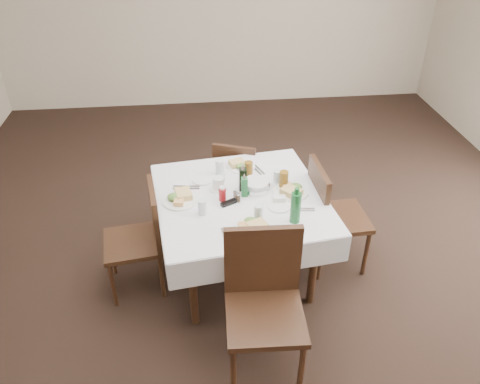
{
  "coord_description": "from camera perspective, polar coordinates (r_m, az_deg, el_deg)",
  "views": [
    {
      "loc": [
        -0.43,
        -2.98,
        2.75
      ],
      "look_at": [
        -0.12,
        -0.1,
        0.8
      ],
      "focal_mm": 35.0,
      "sensor_mm": 36.0,
      "label": 1
    }
  ],
  "objects": [
    {
      "name": "chair_north",
      "position": [
        4.33,
        -0.39,
        2.1
      ],
      "size": [
        0.5,
        0.5,
        0.82
      ],
      "color": "black",
      "rests_on": "ground"
    },
    {
      "name": "iced_tea_b",
      "position": [
        3.59,
        5.34,
        1.49
      ],
      "size": [
        0.07,
        0.07,
        0.14
      ],
      "color": "brown",
      "rests_on": "dining_table"
    },
    {
      "name": "bread_basket",
      "position": [
        3.58,
        1.97,
        0.82
      ],
      "size": [
        0.22,
        0.22,
        0.07
      ],
      "color": "silver",
      "rests_on": "dining_table"
    },
    {
      "name": "cutlery_n",
      "position": [
        3.84,
        2.14,
        2.76
      ],
      "size": [
        0.11,
        0.19,
        0.01
      ],
      "color": "silver",
      "rests_on": "dining_table"
    },
    {
      "name": "sunglasses",
      "position": [
        3.42,
        -1.4,
        -1.32
      ],
      "size": [
        0.13,
        0.09,
        0.03
      ],
      "color": "black",
      "rests_on": "dining_table"
    },
    {
      "name": "oil_cruet_dark",
      "position": [
        3.54,
        0.33,
        1.68
      ],
      "size": [
        0.06,
        0.06,
        0.24
      ],
      "color": "black",
      "rests_on": "dining_table"
    },
    {
      "name": "water_n",
      "position": [
        3.75,
        -2.47,
        3.02
      ],
      "size": [
        0.07,
        0.07,
        0.13
      ],
      "color": "silver",
      "rests_on": "dining_table"
    },
    {
      "name": "room_shell",
      "position": [
        3.19,
        2.01,
        14.89
      ],
      "size": [
        6.04,
        7.04,
        2.8
      ],
      "color": "#C5B39B",
      "rests_on": "ground"
    },
    {
      "name": "iced_tea_a",
      "position": [
        3.71,
        1.06,
        2.75
      ],
      "size": [
        0.06,
        0.06,
        0.14
      ],
      "color": "brown",
      "rests_on": "dining_table"
    },
    {
      "name": "ground_plane",
      "position": [
        4.08,
        1.53,
        -8.47
      ],
      "size": [
        7.0,
        7.0,
        0.0
      ],
      "primitive_type": "plane",
      "color": "black"
    },
    {
      "name": "water_w",
      "position": [
        3.32,
        -4.61,
        -1.84
      ],
      "size": [
        0.06,
        0.06,
        0.11
      ],
      "color": "silver",
      "rests_on": "dining_table"
    },
    {
      "name": "meal_west",
      "position": [
        3.49,
        -7.32,
        -0.71
      ],
      "size": [
        0.27,
        0.27,
        0.06
      ],
      "color": "white",
      "rests_on": "dining_table"
    },
    {
      "name": "water_s",
      "position": [
        3.26,
        2.27,
        -2.47
      ],
      "size": [
        0.06,
        0.06,
        0.12
      ],
      "color": "silver",
      "rests_on": "dining_table"
    },
    {
      "name": "ketchup_bottle",
      "position": [
        3.45,
        -2.17,
        -0.22
      ],
      "size": [
        0.05,
        0.05,
        0.12
      ],
      "color": "maroon",
      "rests_on": "dining_table"
    },
    {
      "name": "water_e",
      "position": [
        3.65,
        4.56,
        1.85
      ],
      "size": [
        0.06,
        0.06,
        0.11
      ],
      "color": "silver",
      "rests_on": "dining_table"
    },
    {
      "name": "chair_east",
      "position": [
        3.81,
        10.78,
        -2.26
      ],
      "size": [
        0.47,
        0.47,
        0.95
      ],
      "color": "black",
      "rests_on": "ground"
    },
    {
      "name": "cutlery_s",
      "position": [
        3.14,
        -1.72,
        -5.32
      ],
      "size": [
        0.06,
        0.17,
        0.01
      ],
      "color": "silver",
      "rests_on": "dining_table"
    },
    {
      "name": "cutlery_w",
      "position": [
        3.63,
        -6.56,
        0.52
      ],
      "size": [
        0.21,
        0.08,
        0.01
      ],
      "color": "silver",
      "rests_on": "dining_table"
    },
    {
      "name": "coffee_mug",
      "position": [
        3.57,
        -2.63,
        1.0
      ],
      "size": [
        0.14,
        0.14,
        0.1
      ],
      "color": "white",
      "rests_on": "dining_table"
    },
    {
      "name": "chair_south",
      "position": [
        3.0,
        2.91,
        -12.4
      ],
      "size": [
        0.5,
        0.5,
        1.02
      ],
      "color": "black",
      "rests_on": "ground"
    },
    {
      "name": "chair_west",
      "position": [
        3.63,
        -11.75,
        -4.93
      ],
      "size": [
        0.48,
        0.48,
        0.9
      ],
      "color": "black",
      "rests_on": "ground"
    },
    {
      "name": "green_bottle",
      "position": [
        3.22,
        6.79,
        -1.83
      ],
      "size": [
        0.07,
        0.07,
        0.27
      ],
      "color": "#1B622C",
      "rests_on": "dining_table"
    },
    {
      "name": "cutlery_e",
      "position": [
        3.4,
        7.76,
        -2.17
      ],
      "size": [
        0.16,
        0.05,
        0.01
      ],
      "color": "silver",
      "rests_on": "dining_table"
    },
    {
      "name": "pepper_shaker",
      "position": [
        3.44,
        -0.23,
        -0.66
      ],
      "size": [
        0.03,
        0.03,
        0.07
      ],
      "color": "#3B2C1D",
      "rests_on": "dining_table"
    },
    {
      "name": "dining_table",
      "position": [
        3.56,
        0.06,
        -1.67
      ],
      "size": [
        1.39,
        1.39,
        0.76
      ],
      "color": "black",
      "rests_on": "ground"
    },
    {
      "name": "sugar_caddy",
      "position": [
        3.45,
        4.8,
        -0.85
      ],
      "size": [
        0.1,
        0.06,
        0.05
      ],
      "color": "white",
      "rests_on": "dining_table"
    },
    {
      "name": "meal_north",
      "position": [
        3.86,
        0.06,
        3.3
      ],
      "size": [
        0.23,
        0.23,
        0.05
      ],
      "color": "white",
      "rests_on": "dining_table"
    },
    {
      "name": "side_plate_b",
      "position": [
        3.41,
        4.79,
        -1.75
      ],
      "size": [
        0.17,
        0.17,
        0.01
      ],
      "color": "white",
      "rests_on": "dining_table"
    },
    {
      "name": "side_plate_a",
      "position": [
        3.71,
        -4.51,
        1.57
      ],
      "size": [
        0.18,
        0.18,
        0.01
      ],
      "color": "white",
      "rests_on": "dining_table"
    },
    {
      "name": "meal_east",
      "position": [
        3.56,
        6.27,
        0.21
      ],
      "size": [
        0.27,
        0.27,
        0.06
      ],
      "color": "white",
      "rests_on": "dining_table"
    },
    {
      "name": "meal_south",
      "position": [
        3.19,
        1.5,
        -4.13
      ],
      "size": [
        0.25,
        0.25,
        0.05
      ],
      "color": "white",
      "rests_on": "dining_table"
    },
    {
      "name": "salt_shaker",
      "position": [
        3.47,
        -0.6,
        -0.41
      ],
      "size": [
        0.03,
        0.03,
        0.07
      ],
      "color": "white",
      "rests_on": "dining_table"
    },
    {
      "name": "oil_cruet_green",
      "position": [
        3.48,
        0.52,
        0.73
      ],
      "size": [
        0.05,
        0.05,
        0.2
      ],
      "color": "#1B622C",
      "rests_on": "dining_table"
    }
  ]
}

